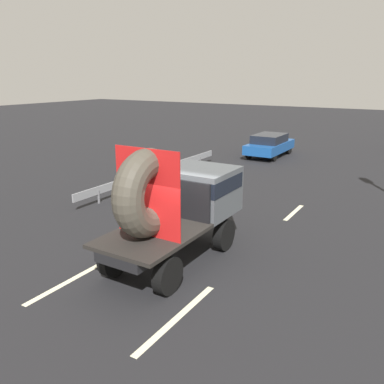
# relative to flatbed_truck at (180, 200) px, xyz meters

# --- Properties ---
(ground_plane) EXTENTS (120.00, 120.00, 0.00)m
(ground_plane) POSITION_rel_flatbed_truck_xyz_m (-0.02, -0.77, -1.70)
(ground_plane) COLOR black
(flatbed_truck) EXTENTS (2.02, 4.69, 3.35)m
(flatbed_truck) POSITION_rel_flatbed_truck_xyz_m (0.00, 0.00, 0.00)
(flatbed_truck) COLOR black
(flatbed_truck) RESTS_ON ground_plane
(distant_sedan) EXTENTS (1.87, 4.37, 1.43)m
(distant_sedan) POSITION_rel_flatbed_truck_xyz_m (-3.21, 15.48, -0.93)
(distant_sedan) COLOR black
(distant_sedan) RESTS_ON ground_plane
(guardrail) EXTENTS (0.10, 10.84, 0.71)m
(guardrail) POSITION_rel_flatbed_truck_xyz_m (-5.54, 6.51, -1.17)
(guardrail) COLOR gray
(guardrail) RESTS_ON ground_plane
(lane_dash_left_near) EXTENTS (0.16, 3.00, 0.01)m
(lane_dash_left_near) POSITION_rel_flatbed_truck_xyz_m (-1.61, -2.51, -1.69)
(lane_dash_left_near) COLOR beige
(lane_dash_left_near) RESTS_ON ground_plane
(lane_dash_left_far) EXTENTS (0.16, 2.16, 0.01)m
(lane_dash_left_far) POSITION_rel_flatbed_truck_xyz_m (-1.61, 5.50, -1.69)
(lane_dash_left_far) COLOR beige
(lane_dash_left_far) RESTS_ON ground_plane
(lane_dash_right_near) EXTENTS (0.16, 2.97, 0.01)m
(lane_dash_right_near) POSITION_rel_flatbed_truck_xyz_m (1.61, -2.57, -1.69)
(lane_dash_right_near) COLOR beige
(lane_dash_right_near) RESTS_ON ground_plane
(lane_dash_right_far) EXTENTS (0.16, 2.02, 0.01)m
(lane_dash_right_far) POSITION_rel_flatbed_truck_xyz_m (1.61, 5.45, -1.69)
(lane_dash_right_far) COLOR beige
(lane_dash_right_far) RESTS_ON ground_plane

